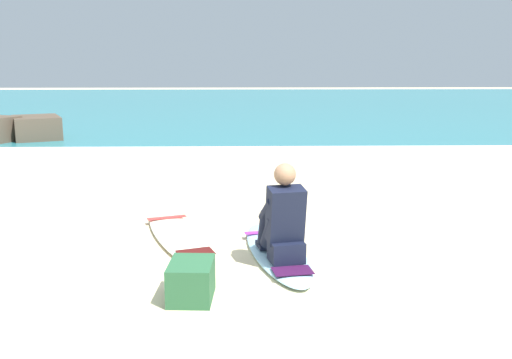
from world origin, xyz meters
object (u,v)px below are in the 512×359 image
(surfer_seated, at_px, (283,222))
(surfboard_main, at_px, (277,252))
(beach_bag, at_px, (191,281))
(surfboard_spare_near, at_px, (179,235))

(surfer_seated, bearing_deg, surfboard_main, 97.92)
(surfer_seated, bearing_deg, beach_bag, -135.87)
(surfer_seated, distance_m, beach_bag, 1.19)
(surfboard_main, bearing_deg, beach_bag, -126.10)
(surfboard_main, bearing_deg, surfer_seated, -82.08)
(surfboard_main, xyz_separation_m, surfer_seated, (0.04, -0.28, 0.40))
(surfboard_main, xyz_separation_m, surfboard_spare_near, (-1.08, 0.60, -0.00))
(surfboard_main, distance_m, surfer_seated, 0.49)
(surfboard_main, height_order, surfboard_spare_near, same)
(surfer_seated, relative_size, beach_bag, 1.97)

